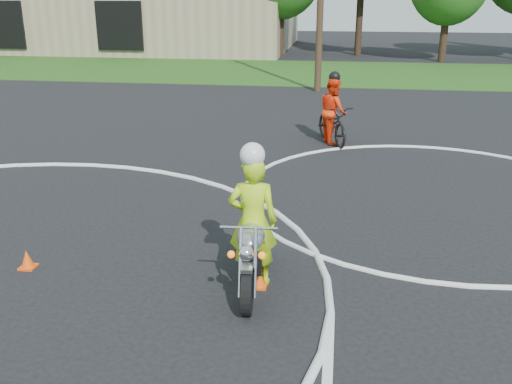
# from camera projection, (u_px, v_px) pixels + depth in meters

# --- Properties ---
(grass_strip) EXTENTS (120.00, 10.00, 0.02)m
(grass_strip) POSITION_uv_depth(u_px,v_px,m) (230.00, 70.00, 30.88)
(grass_strip) COLOR #1E4714
(grass_strip) RESTS_ON ground
(course_markings) EXTENTS (19.05, 19.05, 0.12)m
(course_markings) POSITION_uv_depth(u_px,v_px,m) (100.00, 251.00, 9.46)
(course_markings) COLOR silver
(course_markings) RESTS_ON ground
(primary_motorcycle) EXTENTS (0.77, 2.21, 1.16)m
(primary_motorcycle) POSITION_uv_depth(u_px,v_px,m) (252.00, 252.00, 8.17)
(primary_motorcycle) COLOR black
(primary_motorcycle) RESTS_ON ground
(rider_primary_grp) EXTENTS (0.74, 0.52, 2.15)m
(rider_primary_grp) POSITION_uv_depth(u_px,v_px,m) (253.00, 217.00, 8.15)
(rider_primary_grp) COLOR #AEDD17
(rider_primary_grp) RESTS_ON ground
(rider_second_grp) EXTENTS (1.43, 2.22, 2.02)m
(rider_second_grp) POSITION_uv_depth(u_px,v_px,m) (333.00, 118.00, 16.05)
(rider_second_grp) COLOR black
(rider_second_grp) RESTS_ON ground
(traffic_cones) EXTENTS (23.89, 10.47, 0.30)m
(traffic_cones) POSITION_uv_depth(u_px,v_px,m) (274.00, 267.00, 8.64)
(traffic_cones) COLOR #FB520D
(traffic_cones) RESTS_ON ground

